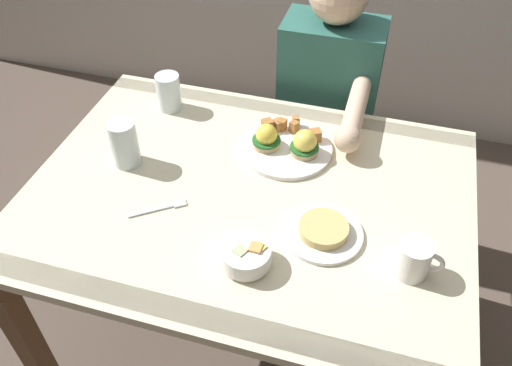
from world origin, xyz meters
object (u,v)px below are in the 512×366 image
Objects in this scene: eggs_benedict_plate at (287,144)px; fork at (161,208)px; coffee_mug at (414,258)px; dining_table at (248,219)px; water_glass_far at (125,146)px; fruit_bowl at (246,256)px; side_plate at (323,231)px; diner_person at (327,104)px; water_glass_near at (169,94)px.

eggs_benedict_plate reaches higher than fork.
eggs_benedict_plate is 2.42× the size of coffee_mug.
fork reaches higher than dining_table.
water_glass_far is at bearing 176.57° from dining_table.
coffee_mug is 0.80× the size of water_glass_far.
dining_table is 0.50m from coffee_mug.
fruit_bowl is at bearing -22.64° from fork.
side_plate is 0.71m from diner_person.
fork is 0.79m from diner_person.
eggs_benedict_plate is at bearing 73.58° from dining_table.
eggs_benedict_plate is 0.42m from fork.
dining_table is 10.76× the size of coffee_mug.
water_glass_near is (-0.36, 0.31, 0.16)m from dining_table.
dining_table is 10.00× the size of fruit_bowl.
side_plate is at bearing 165.95° from coffee_mug.
side_plate is (-0.22, 0.05, -0.04)m from coffee_mug.
side_plate is at bearing -80.80° from diner_person.
side_plate is (0.16, 0.14, -0.02)m from fruit_bowl.
water_glass_far is 0.61m from side_plate.
fork is 0.46m from water_glass_near.
water_glass_near reaches higher than fruit_bowl.
coffee_mug is 0.92m from water_glass_near.
eggs_benedict_plate is at bearing 51.46° from fork.
water_glass_near reaches higher than fork.
fork is at bearing -128.54° from eggs_benedict_plate.
eggs_benedict_plate is 0.24× the size of diner_person.
water_glass_far is at bearing 149.45° from fruit_bowl.
dining_table is at bearing 106.36° from fruit_bowl.
dining_table is 0.61m from diner_person.
water_glass_far is at bearing -92.18° from water_glass_near.
water_glass_far is (-0.44, 0.26, 0.03)m from fruit_bowl.
water_glass_near is at bearing 165.62° from eggs_benedict_plate.
side_plate is (0.58, -0.40, -0.04)m from water_glass_near.
water_glass_near is 0.57m from diner_person.
coffee_mug is (0.39, -0.35, 0.03)m from eggs_benedict_plate.
coffee_mug is 0.56× the size of side_plate.
water_glass_near is 0.29m from water_glass_far.
eggs_benedict_plate is 2.26× the size of water_glass_near.
dining_table is at bearing 31.76° from fork.
water_glass_near is at bearing 109.98° from fork.
water_glass_far is at bearing -157.19° from eggs_benedict_plate.
diner_person is (0.11, 0.60, 0.02)m from dining_table.
water_glass_near reaches higher than eggs_benedict_plate.
eggs_benedict_plate is 1.35× the size of side_plate.
coffee_mug is 0.23m from side_plate.
fruit_bowl is at bearing -51.94° from water_glass_near.
dining_table is 0.25m from eggs_benedict_plate.
coffee_mug is 0.93× the size of water_glass_near.
fork is 0.23m from water_glass_far.
fruit_bowl is at bearing -93.04° from diner_person.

